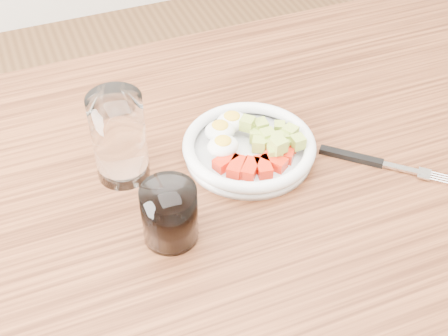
{
  "coord_description": "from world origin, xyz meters",
  "views": [
    {
      "loc": [
        -0.27,
        -0.65,
        1.47
      ],
      "look_at": [
        -0.01,
        0.01,
        0.8
      ],
      "focal_mm": 50.0,
      "sensor_mm": 36.0,
      "label": 1
    }
  ],
  "objects": [
    {
      "name": "dining_table",
      "position": [
        0.0,
        0.0,
        0.67
      ],
      "size": [
        1.5,
        0.9,
        0.77
      ],
      "color": "brown",
      "rests_on": "ground"
    },
    {
      "name": "bowl",
      "position": [
        0.05,
        0.05,
        0.79
      ],
      "size": [
        0.22,
        0.22,
        0.06
      ],
      "color": "white",
      "rests_on": "dining_table"
    },
    {
      "name": "fork",
      "position": [
        0.23,
        -0.04,
        0.77
      ],
      "size": [
        0.17,
        0.16,
        0.01
      ],
      "color": "black",
      "rests_on": "dining_table"
    },
    {
      "name": "water_glass",
      "position": [
        -0.15,
        0.09,
        0.84
      ],
      "size": [
        0.08,
        0.08,
        0.15
      ],
      "primitive_type": "cylinder",
      "color": "white",
      "rests_on": "dining_table"
    },
    {
      "name": "coffee_glass",
      "position": [
        -0.12,
        -0.07,
        0.82
      ],
      "size": [
        0.08,
        0.08,
        0.09
      ],
      "color": "white",
      "rests_on": "dining_table"
    }
  ]
}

